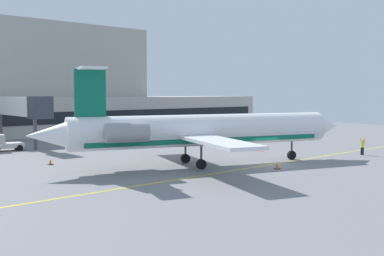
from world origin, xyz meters
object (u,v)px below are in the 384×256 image
(fuel_tank, at_px, (202,125))
(marshaller, at_px, (362,146))
(pushback_tractor, at_px, (3,143))
(regional_jet, at_px, (200,131))

(fuel_tank, height_order, marshaller, fuel_tank)
(marshaller, bearing_deg, pushback_tractor, 134.35)
(marshaller, bearing_deg, fuel_tank, 83.42)
(fuel_tank, bearing_deg, pushback_tractor, -178.43)
(pushback_tractor, distance_m, marshaller, 41.05)
(regional_jet, distance_m, pushback_tractor, 25.42)
(fuel_tank, xyz_separation_m, marshaller, (-3.49, -30.23, -0.67))
(regional_jet, bearing_deg, pushback_tractor, 113.90)
(fuel_tank, bearing_deg, marshaller, -96.58)
(fuel_tank, relative_size, marshaller, 4.46)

